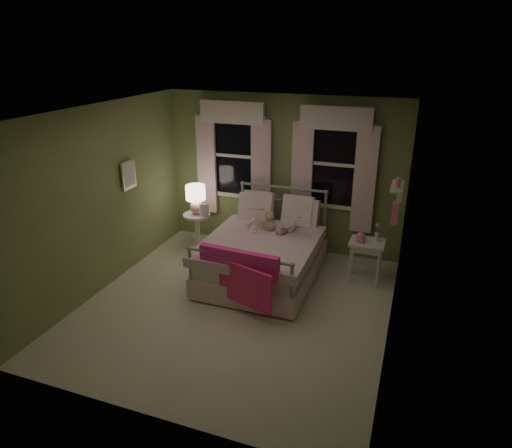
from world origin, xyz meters
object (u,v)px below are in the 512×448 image
at_px(teddy_bear, 270,222).
at_px(nightstand_right, 367,248).
at_px(table_lamp, 196,197).
at_px(bed, 264,254).
at_px(child_left, 256,206).
at_px(child_right, 290,214).
at_px(nightstand_left, 197,227).

height_order(teddy_bear, nightstand_right, teddy_bear).
height_order(table_lamp, nightstand_right, table_lamp).
relative_size(bed, nightstand_right, 3.18).
relative_size(child_left, teddy_bear, 2.48).
height_order(bed, child_left, child_left).
relative_size(table_lamp, nightstand_right, 0.76).
distance_m(teddy_bear, nightstand_right, 1.49).
bearing_deg(nightstand_right, child_right, 177.98).
bearing_deg(nightstand_right, table_lamp, 176.62).
xyz_separation_m(child_left, teddy_bear, (0.28, -0.16, -0.17)).
relative_size(bed, nightstand_left, 3.13).
relative_size(child_left, nightstand_right, 1.23).
xyz_separation_m(teddy_bear, table_lamp, (-1.39, 0.29, 0.16)).
bearing_deg(child_right, bed, 75.83).
bearing_deg(nightstand_left, teddy_bear, -11.60).
distance_m(child_right, teddy_bear, 0.34).
xyz_separation_m(child_left, table_lamp, (-1.11, 0.13, -0.01)).
height_order(bed, nightstand_right, bed).
bearing_deg(teddy_bear, child_left, 150.50).
distance_m(child_left, table_lamp, 1.12).
bearing_deg(child_left, child_right, 166.34).
height_order(child_left, nightstand_left, child_left).
bearing_deg(nightstand_right, child_left, 178.63).
height_order(child_right, nightstand_right, child_right).
bearing_deg(bed, teddy_bear, 90.00).
distance_m(table_lamp, nightstand_right, 2.88).
bearing_deg(bed, nightstand_left, 158.47).
relative_size(bed, table_lamp, 4.17).
bearing_deg(nightstand_left, bed, -21.53).
bearing_deg(bed, nightstand_right, 14.57).
relative_size(child_right, nightstand_right, 1.04).
distance_m(teddy_bear, table_lamp, 1.43).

